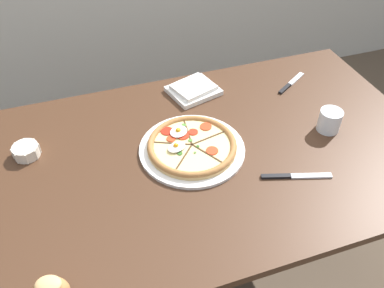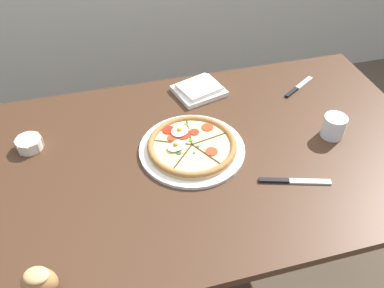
% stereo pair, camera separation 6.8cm
% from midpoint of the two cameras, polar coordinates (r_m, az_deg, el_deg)
% --- Properties ---
extents(ground_plane, '(12.00, 12.00, 0.00)m').
position_cam_midpoint_polar(ground_plane, '(2.00, 1.60, -16.45)').
color(ground_plane, brown).
extents(dining_table, '(1.53, 0.96, 0.74)m').
position_cam_midpoint_polar(dining_table, '(1.48, 2.08, -3.18)').
color(dining_table, '#422819').
rests_on(dining_table, ground_plane).
extents(pizza, '(0.37, 0.37, 0.05)m').
position_cam_midpoint_polar(pizza, '(1.40, -1.42, -0.36)').
color(pizza, white).
rests_on(pizza, dining_table).
extents(ramekin_bowl, '(0.09, 0.09, 0.04)m').
position_cam_midpoint_polar(ramekin_bowl, '(1.50, -23.48, -0.90)').
color(ramekin_bowl, silver).
rests_on(ramekin_bowl, dining_table).
extents(napkin_folded, '(0.22, 0.20, 0.04)m').
position_cam_midpoint_polar(napkin_folded, '(1.67, -0.96, 7.64)').
color(napkin_folded, silver).
rests_on(napkin_folded, dining_table).
extents(knife_main, '(0.23, 0.08, 0.01)m').
position_cam_midpoint_polar(knife_main, '(1.35, 12.94, -4.44)').
color(knife_main, silver).
rests_on(knife_main, dining_table).
extents(knife_spare, '(0.17, 0.12, 0.01)m').
position_cam_midpoint_polar(knife_spare, '(1.77, 12.66, 8.31)').
color(knife_spare, silver).
rests_on(knife_spare, dining_table).
extents(water_glass, '(0.08, 0.08, 0.08)m').
position_cam_midpoint_polar(water_glass, '(1.54, 17.54, 3.00)').
color(water_glass, white).
rests_on(water_glass, dining_table).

